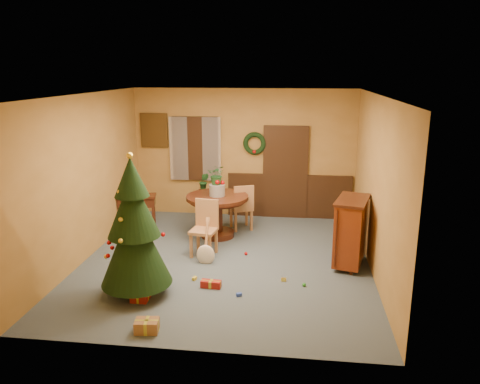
% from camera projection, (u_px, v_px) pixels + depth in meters
% --- Properties ---
extents(room_envelope, '(5.50, 5.50, 5.50)m').
position_uv_depth(room_envelope, '(252.00, 169.00, 10.59)').
color(room_envelope, '#374650').
rests_on(room_envelope, ground).
extents(dining_table, '(1.25, 1.25, 0.86)m').
position_uv_depth(dining_table, '(217.00, 208.00, 9.38)').
color(dining_table, black).
rests_on(dining_table, floor).
extents(urn, '(0.31, 0.31, 0.23)m').
position_uv_depth(urn, '(217.00, 190.00, 9.29)').
color(urn, slate).
rests_on(urn, dining_table).
extents(centerpiece_plant, '(0.36, 0.31, 0.40)m').
position_uv_depth(centerpiece_plant, '(217.00, 175.00, 9.21)').
color(centerpiece_plant, '#1E4C23').
rests_on(centerpiece_plant, urn).
extents(chair_near, '(0.50, 0.50, 1.02)m').
position_uv_depth(chair_near, '(205.00, 226.00, 8.51)').
color(chair_near, '#9F703F').
rests_on(chair_near, floor).
extents(chair_far, '(0.56, 0.56, 0.99)m').
position_uv_depth(chair_far, '(242.00, 206.00, 9.79)').
color(chair_far, '#9F703F').
rests_on(chair_far, floor).
extents(guitar, '(0.45, 0.56, 0.74)m').
position_uv_depth(guitar, '(205.00, 243.00, 8.13)').
color(guitar, '#EEE2C6').
rests_on(guitar, floor).
extents(plant_stand, '(0.29, 0.29, 0.74)m').
position_uv_depth(plant_stand, '(204.00, 202.00, 10.30)').
color(plant_stand, black).
rests_on(plant_stand, floor).
extents(stand_plant, '(0.21, 0.17, 0.39)m').
position_uv_depth(stand_plant, '(204.00, 181.00, 10.18)').
color(stand_plant, '#19471E').
rests_on(stand_plant, plant_stand).
extents(christmas_tree, '(1.06, 1.06, 2.18)m').
position_uv_depth(christmas_tree, '(134.00, 229.00, 6.84)').
color(christmas_tree, '#382111').
rests_on(christmas_tree, floor).
extents(writing_desk, '(0.88, 0.58, 0.72)m').
position_uv_depth(writing_desk, '(137.00, 203.00, 9.92)').
color(writing_desk, black).
rests_on(writing_desk, floor).
extents(sideboard, '(0.72, 1.03, 1.20)m').
position_uv_depth(sideboard, '(351.00, 230.00, 7.98)').
color(sideboard, '#57130A').
rests_on(sideboard, floor).
extents(gift_a, '(0.33, 0.26, 0.16)m').
position_uv_depth(gift_a, '(147.00, 326.00, 6.06)').
color(gift_a, brown).
rests_on(gift_a, floor).
extents(gift_b, '(0.25, 0.25, 0.25)m').
position_uv_depth(gift_b, '(140.00, 292.00, 6.88)').
color(gift_b, maroon).
rests_on(gift_b, floor).
extents(gift_c, '(0.27, 0.23, 0.13)m').
position_uv_depth(gift_c, '(137.00, 265.00, 7.98)').
color(gift_c, brown).
rests_on(gift_c, floor).
extents(gift_d, '(0.32, 0.15, 0.11)m').
position_uv_depth(gift_d, '(211.00, 284.00, 7.30)').
color(gift_d, maroon).
rests_on(gift_d, floor).
extents(toy_a, '(0.09, 0.08, 0.05)m').
position_uv_depth(toy_a, '(239.00, 295.00, 7.02)').
color(toy_a, '#2A49B8').
rests_on(toy_a, floor).
extents(toy_b, '(0.06, 0.06, 0.06)m').
position_uv_depth(toy_b, '(304.00, 285.00, 7.33)').
color(toy_b, '#268925').
rests_on(toy_b, floor).
extents(toy_c, '(0.08, 0.09, 0.05)m').
position_uv_depth(toy_c, '(195.00, 278.00, 7.56)').
color(toy_c, gold).
rests_on(toy_c, floor).
extents(toy_d, '(0.06, 0.06, 0.06)m').
position_uv_depth(toy_d, '(246.00, 254.00, 8.57)').
color(toy_d, red).
rests_on(toy_d, floor).
extents(toy_e, '(0.09, 0.06, 0.05)m').
position_uv_depth(toy_e, '(284.00, 280.00, 7.52)').
color(toy_e, yellow).
rests_on(toy_e, floor).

